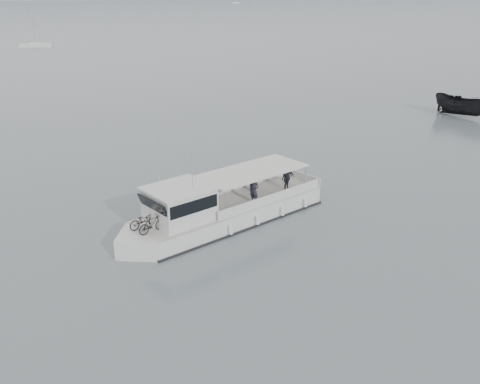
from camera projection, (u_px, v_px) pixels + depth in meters
name	position (u px, v px, depth m)	size (l,w,h in m)	color
ground	(165.00, 212.00, 29.86)	(1400.00, 1400.00, 0.00)	#545E63
tour_boat	(215.00, 211.00, 27.80)	(12.09, 7.14, 5.24)	white
dark_motorboat	(461.00, 105.00, 51.64)	(2.09, 5.55, 2.14)	black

